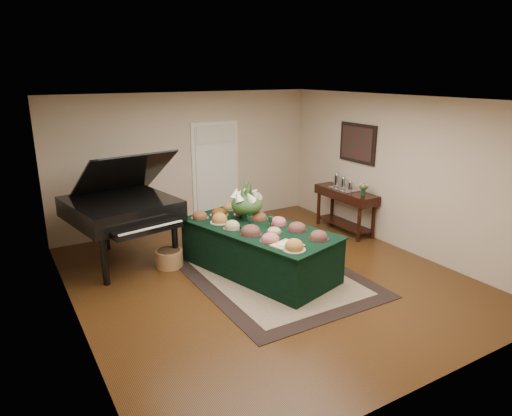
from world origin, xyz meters
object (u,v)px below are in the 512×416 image
buffet_table (259,249)px  floral_centerpiece (247,200)px  grand_piano (122,208)px  mahogany_sideboard (346,199)px

buffet_table → floral_centerpiece: size_ratio=5.17×
buffet_table → grand_piano: (-1.71, 1.50, 0.57)m
grand_piano → mahogany_sideboard: size_ratio=1.44×
buffet_table → mahogany_sideboard: (2.48, 0.80, 0.28)m
grand_piano → mahogany_sideboard: 4.26m
grand_piano → buffet_table: bearing=-41.1°
buffet_table → grand_piano: bearing=138.9°
mahogany_sideboard → buffet_table: bearing=-162.1°
buffet_table → grand_piano: size_ratio=1.34×
grand_piano → mahogany_sideboard: (4.19, -0.70, -0.29)m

